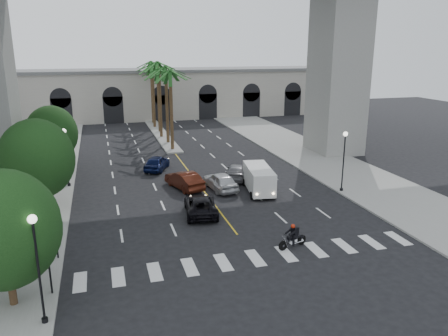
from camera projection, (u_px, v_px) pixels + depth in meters
ground at (247, 247)px, 27.46m from camera, size 140.00×140.00×0.00m
sidewalk_left at (24, 194)px, 37.33m from camera, size 8.00×100.00×0.15m
sidewalk_right at (337, 168)px, 45.34m from camera, size 8.00×100.00×0.15m
median at (161, 134)px, 62.62m from camera, size 2.00×24.00×0.20m
pier_building at (146, 93)px, 77.25m from camera, size 71.00×10.50×8.50m
palm_a at (170, 74)px, 50.96m from camera, size 3.20×3.20×10.30m
palm_b at (166, 70)px, 54.62m from camera, size 3.20×3.20×10.60m
palm_c at (159, 72)px, 58.37m from camera, size 3.20×3.20×10.10m
palm_d at (157, 66)px, 61.97m from camera, size 3.20×3.20×10.90m
palm_e at (152, 68)px, 65.73m from camera, size 3.20×3.20×10.40m
palm_f at (151, 65)px, 69.44m from camera, size 3.20×3.20×10.70m
street_tree_near at (3, 230)px, 20.14m from camera, size 5.20×5.20×6.89m
street_tree_mid at (37, 159)px, 32.13m from camera, size 5.44×5.44×7.21m
street_tree_far at (52, 133)px, 43.32m from camera, size 5.04×5.04×6.68m
lamp_post_left_near at (37, 261)px, 18.93m from camera, size 0.40×0.40×5.35m
lamp_post_left_far at (66, 153)px, 38.37m from camera, size 0.40×0.40×5.35m
lamp_post_right at (344, 156)px, 37.05m from camera, size 0.40×0.40×5.35m
traffic_signal_near at (47, 250)px, 21.46m from camera, size 0.25×0.18×3.65m
traffic_signal_far at (54, 220)px, 25.16m from camera, size 0.25×0.18×3.65m
motorcycle_rider at (293, 237)px, 27.30m from camera, size 2.12×0.82×1.58m
car_a at (220, 181)px, 38.41m from camera, size 2.48×4.85×1.58m
car_b at (184, 180)px, 38.71m from camera, size 2.98×5.04×1.57m
car_c at (201, 205)px, 32.80m from camera, size 2.93×5.20×1.37m
car_d at (237, 172)px, 41.67m from camera, size 3.67×5.20×1.40m
car_e at (157, 163)px, 44.65m from camera, size 3.43×4.78×1.51m
cargo_van at (259, 179)px, 37.58m from camera, size 2.75×5.45×2.22m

